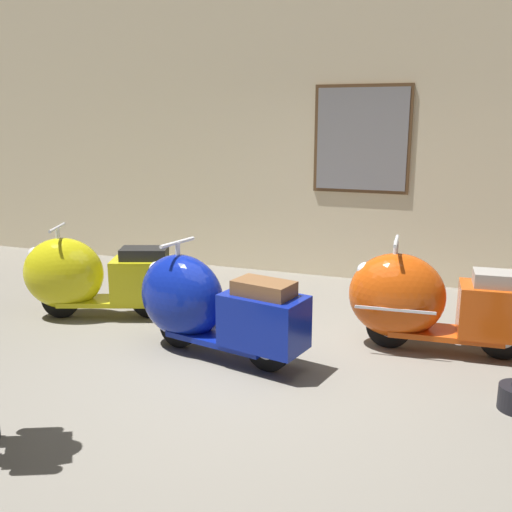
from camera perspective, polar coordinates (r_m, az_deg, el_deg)
name	(u,v)px	position (r m, az deg, el deg)	size (l,w,h in m)	color
ground_plane	(227,379)	(4.78, -2.83, -12.01)	(60.00, 60.00, 0.00)	slate
showroom_back_wall	(330,130)	(7.59, 7.29, 12.20)	(18.00, 0.24, 3.80)	beige
scooter_0	(89,276)	(6.27, -16.15, -1.94)	(1.66, 0.97, 0.98)	black
scooter_1	(205,305)	(5.10, -5.02, -4.83)	(1.69, 0.81, 1.00)	black
scooter_2	(427,302)	(5.38, 16.51, -4.34)	(1.68, 0.59, 1.01)	black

